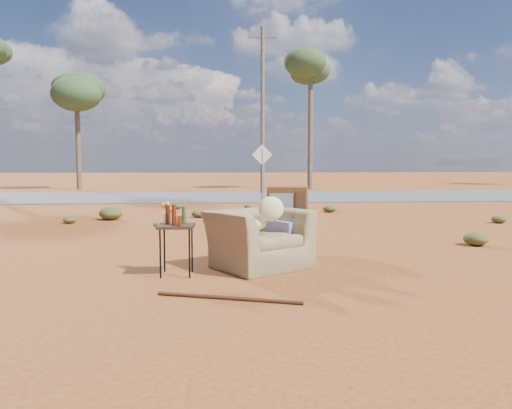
{
  "coord_description": "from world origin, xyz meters",
  "views": [
    {
      "loc": [
        -0.16,
        -6.84,
        1.5
      ],
      "look_at": [
        0.47,
        1.49,
        0.8
      ],
      "focal_mm": 35.0,
      "sensor_mm": 36.0,
      "label": 1
    }
  ],
  "objects": [
    {
      "name": "ground",
      "position": [
        0.0,
        0.0,
        0.0
      ],
      "size": [
        140.0,
        140.0,
        0.0
      ],
      "primitive_type": "plane",
      "color": "#98531E",
      "rests_on": "ground"
    },
    {
      "name": "highway",
      "position": [
        0.0,
        15.0,
        0.02
      ],
      "size": [
        140.0,
        7.0,
        0.04
      ],
      "primitive_type": "cube",
      "color": "#565659",
      "rests_on": "ground"
    },
    {
      "name": "armchair",
      "position": [
        0.49,
        0.28,
        0.52
      ],
      "size": [
        1.63,
        1.61,
        1.11
      ],
      "rotation": [
        0.0,
        0.0,
        0.58
      ],
      "color": "olive",
      "rests_on": "ground"
    },
    {
      "name": "tv_unit",
      "position": [
        1.04,
        1.74,
        0.8
      ],
      "size": [
        0.78,
        0.68,
        1.08
      ],
      "rotation": [
        0.0,
        0.0,
        -0.23
      ],
      "color": "black",
      "rests_on": "ground"
    },
    {
      "name": "side_table",
      "position": [
        -0.75,
        -0.17,
        0.7
      ],
      "size": [
        0.49,
        0.49,
        0.96
      ],
      "rotation": [
        0.0,
        0.0,
        -0.04
      ],
      "color": "#331D12",
      "rests_on": "ground"
    },
    {
      "name": "rusty_bar",
      "position": [
        -0.06,
        -1.48,
        0.02
      ],
      "size": [
        1.59,
        0.56,
        0.04
      ],
      "primitive_type": "cylinder",
      "rotation": [
        0.0,
        1.57,
        -0.32
      ],
      "color": "#512815",
      "rests_on": "ground"
    },
    {
      "name": "road_sign",
      "position": [
        1.5,
        12.0,
        1.5
      ],
      "size": [
        0.78,
        0.06,
        2.19
      ],
      "color": "brown",
      "rests_on": "ground"
    },
    {
      "name": "eucalyptus_near_left",
      "position": [
        -8.0,
        22.0,
        5.45
      ],
      "size": [
        3.2,
        3.2,
        6.6
      ],
      "color": "brown",
      "rests_on": "ground"
    },
    {
      "name": "eucalyptus_center",
      "position": [
        5.0,
        21.0,
        6.43
      ],
      "size": [
        3.2,
        3.2,
        7.6
      ],
      "color": "brown",
      "rests_on": "ground"
    },
    {
      "name": "utility_pole_center",
      "position": [
        2.0,
        17.5,
        4.15
      ],
      "size": [
        1.4,
        0.2,
        8.0
      ],
      "color": "brown",
      "rests_on": "ground"
    },
    {
      "name": "scrub_patch",
      "position": [
        -0.82,
        4.41,
        0.14
      ],
      "size": [
        17.49,
        8.07,
        0.33
      ],
      "color": "#464C21",
      "rests_on": "ground"
    }
  ]
}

